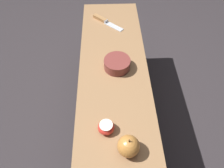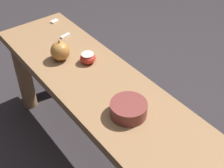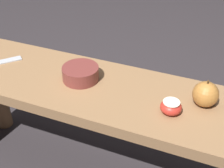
% 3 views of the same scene
% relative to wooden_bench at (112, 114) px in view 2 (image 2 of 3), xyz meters
% --- Properties ---
extents(ground_plane, '(8.00, 8.00, 0.00)m').
position_rel_wooden_bench_xyz_m(ground_plane, '(0.00, 0.00, -0.37)').
color(ground_plane, '#2D282B').
extents(wooden_bench, '(1.39, 0.34, 0.47)m').
position_rel_wooden_bench_xyz_m(wooden_bench, '(0.00, 0.00, 0.00)').
color(wooden_bench, olive).
rests_on(wooden_bench, ground_plane).
extents(apple_whole, '(0.08, 0.08, 0.09)m').
position_rel_wooden_bench_xyz_m(apple_whole, '(0.32, 0.04, 0.15)').
color(apple_whole, '#B27233').
rests_on(apple_whole, wooden_bench).
extents(apple_cut, '(0.07, 0.07, 0.04)m').
position_rel_wooden_bench_xyz_m(apple_cut, '(0.23, -0.04, 0.13)').
color(apple_cut, red).
rests_on(apple_cut, wooden_bench).
extents(apple_slice_near_knife, '(0.03, 0.04, 0.01)m').
position_rel_wooden_bench_xyz_m(apple_slice_near_knife, '(0.62, -0.10, 0.11)').
color(apple_slice_near_knife, white).
rests_on(apple_slice_near_knife, wooden_bench).
extents(apple_slice_center, '(0.03, 0.05, 0.01)m').
position_rel_wooden_bench_xyz_m(apple_slice_center, '(0.46, -0.07, 0.11)').
color(apple_slice_center, white).
rests_on(apple_slice_center, wooden_bench).
extents(bowl, '(0.13, 0.13, 0.05)m').
position_rel_wooden_bench_xyz_m(bowl, '(-0.12, 0.02, 0.13)').
color(bowl, brown).
rests_on(bowl, wooden_bench).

